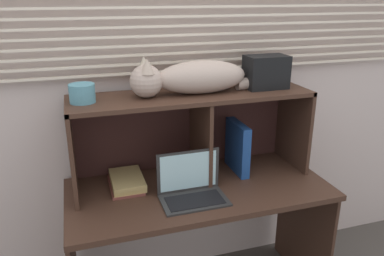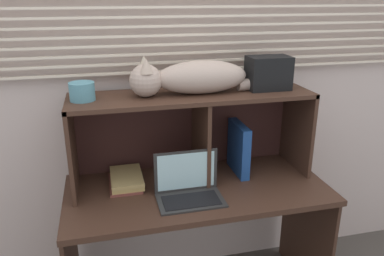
{
  "view_description": "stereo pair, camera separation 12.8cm",
  "coord_description": "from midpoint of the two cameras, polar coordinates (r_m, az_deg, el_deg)",
  "views": [
    {
      "loc": [
        -0.58,
        -1.49,
        1.71
      ],
      "look_at": [
        0.0,
        0.32,
        1.03
      ],
      "focal_mm": 35.62,
      "sensor_mm": 36.0,
      "label": 1
    },
    {
      "loc": [
        -0.45,
        -1.53,
        1.71
      ],
      "look_at": [
        0.0,
        0.32,
        1.03
      ],
      "focal_mm": 35.62,
      "sensor_mm": 36.0,
      "label": 2
    }
  ],
  "objects": [
    {
      "name": "cat",
      "position": [
        1.94,
        1.79,
        7.54
      ],
      "size": [
        0.82,
        0.18,
        0.2
      ],
      "color": "#B9A497",
      "rests_on": "hutch_shelf_unit"
    },
    {
      "name": "binder_upright",
      "position": [
        2.16,
        8.69,
        -3.05
      ],
      "size": [
        0.05,
        0.24,
        0.29
      ],
      "primitive_type": "cube",
      "color": "navy",
      "rests_on": "desk"
    },
    {
      "name": "laptop",
      "position": [
        1.91,
        1.44,
        -9.01
      ],
      "size": [
        0.32,
        0.2,
        0.23
      ],
      "color": "#2C2C2C",
      "rests_on": "desk"
    },
    {
      "name": "small_basket",
      "position": [
        1.89,
        -14.29,
        5.31
      ],
      "size": [
        0.12,
        0.12,
        0.09
      ],
      "primitive_type": "cylinder",
      "color": "#5493A6",
      "rests_on": "hutch_shelf_unit"
    },
    {
      "name": "hutch_shelf_unit",
      "position": [
        2.04,
        1.73,
        1.36
      ],
      "size": [
        1.26,
        0.35,
        0.48
      ],
      "color": "#40291E",
      "rests_on": "desk"
    },
    {
      "name": "book_stack",
      "position": [
        2.06,
        -8.08,
        -7.66
      ],
      "size": [
        0.17,
        0.26,
        0.06
      ],
      "color": "brown",
      "rests_on": "desk"
    },
    {
      "name": "storage_box",
      "position": [
        2.09,
        13.1,
        8.03
      ],
      "size": [
        0.22,
        0.14,
        0.18
      ],
      "primitive_type": "cube",
      "color": "black",
      "rests_on": "hutch_shelf_unit"
    },
    {
      "name": "desk",
      "position": [
        2.1,
        2.61,
        -12.44
      ],
      "size": [
        1.36,
        0.62,
        0.74
      ],
      "color": "#40291E",
      "rests_on": "ground"
    },
    {
      "name": "back_panel_with_blinds",
      "position": [
        2.17,
        0.27,
        7.63
      ],
      "size": [
        4.4,
        0.08,
        2.5
      ],
      "color": "beige",
      "rests_on": "ground"
    }
  ]
}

